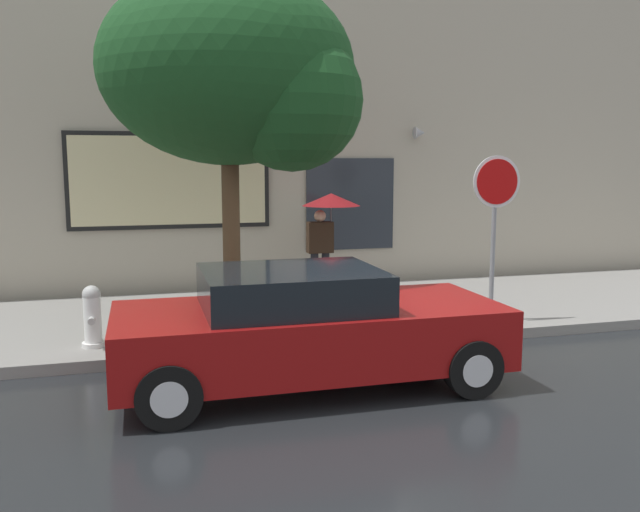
% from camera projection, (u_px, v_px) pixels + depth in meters
% --- Properties ---
extents(ground_plane, '(60.00, 60.00, 0.00)m').
position_uv_depth(ground_plane, '(343.00, 378.00, 7.72)').
color(ground_plane, black).
extents(sidewalk, '(20.00, 4.00, 0.15)m').
position_uv_depth(sidewalk, '(288.00, 315.00, 10.58)').
color(sidewalk, gray).
rests_on(sidewalk, ground).
extents(building_facade, '(20.00, 0.67, 7.00)m').
position_uv_depth(building_facade, '(257.00, 111.00, 12.47)').
color(building_facade, '#B2A893').
rests_on(building_facade, ground).
extents(parked_car, '(4.30, 1.88, 1.35)m').
position_uv_depth(parked_car, '(307.00, 328.00, 7.38)').
color(parked_car, maroon).
rests_on(parked_car, ground).
extents(fire_hydrant, '(0.30, 0.44, 0.80)m').
position_uv_depth(fire_hydrant, '(92.00, 317.00, 8.47)').
color(fire_hydrant, white).
rests_on(fire_hydrant, sidewalk).
extents(pedestrian_with_umbrella, '(1.03, 1.03, 1.83)m').
position_uv_depth(pedestrian_with_umbrella, '(328.00, 213.00, 11.62)').
color(pedestrian_with_umbrella, black).
rests_on(pedestrian_with_umbrella, sidewalk).
extents(street_tree, '(3.46, 2.94, 4.92)m').
position_uv_depth(street_tree, '(241.00, 76.00, 8.83)').
color(street_tree, '#4C3823').
rests_on(street_tree, sidewalk).
extents(stop_sign, '(0.76, 0.10, 2.47)m').
position_uv_depth(stop_sign, '(495.00, 205.00, 9.66)').
color(stop_sign, gray).
rests_on(stop_sign, sidewalk).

